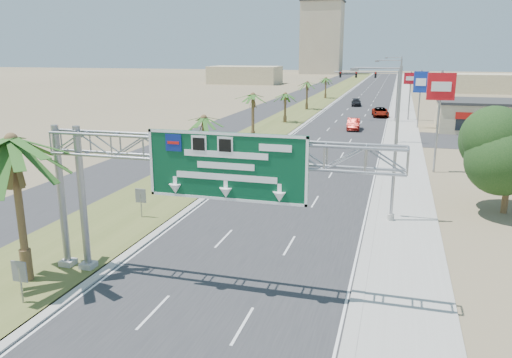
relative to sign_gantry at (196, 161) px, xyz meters
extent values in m
cube|color=#28282B|center=(1.06, 100.07, -6.05)|extent=(12.00, 300.00, 0.02)
cube|color=#9E9B93|center=(9.56, 100.07, -6.01)|extent=(4.00, 300.00, 0.10)
cube|color=#505A27|center=(-8.94, 100.07, -6.00)|extent=(7.00, 300.00, 0.12)
cube|color=#28282B|center=(-15.94, 100.07, -6.05)|extent=(8.00, 300.00, 0.02)
cylinder|color=gray|center=(-6.14, 0.07, -2.36)|extent=(0.36, 0.36, 7.40)
cylinder|color=gray|center=(-7.34, 0.07, -2.36)|extent=(0.36, 0.36, 7.40)
cube|color=#9E9B93|center=(-6.14, 0.07, -5.86)|extent=(0.70, 0.70, 0.40)
cube|color=#9E9B93|center=(-7.34, 0.07, -5.86)|extent=(0.70, 0.70, 0.40)
cube|color=#074326|center=(1.56, -0.41, -0.06)|extent=(7.20, 0.12, 3.00)
cube|color=navy|center=(-0.84, -0.49, 0.89)|extent=(0.75, 0.03, 0.75)
cone|color=white|center=(1.56, -0.49, -1.21)|extent=(0.56, 0.56, 0.45)
cylinder|color=brown|center=(-8.14, -1.93, -2.56)|extent=(0.36, 0.36, 7.00)
cylinder|color=brown|center=(-8.14, -1.93, -5.22)|extent=(0.54, 0.54, 1.68)
cylinder|color=brown|center=(-8.44, 22.07, -3.56)|extent=(0.36, 0.36, 5.00)
cylinder|color=brown|center=(-8.44, 22.07, -5.46)|extent=(0.54, 0.54, 1.20)
cylinder|color=brown|center=(-8.44, 38.07, -3.16)|extent=(0.36, 0.36, 5.80)
cylinder|color=brown|center=(-8.44, 38.07, -5.36)|extent=(0.54, 0.54, 1.39)
cylinder|color=brown|center=(-8.44, 56.07, -3.81)|extent=(0.36, 0.36, 4.50)
cylinder|color=brown|center=(-8.44, 56.07, -5.52)|extent=(0.54, 0.54, 1.08)
cylinder|color=brown|center=(-8.44, 75.07, -3.46)|extent=(0.36, 0.36, 5.20)
cylinder|color=brown|center=(-8.44, 75.07, -5.43)|extent=(0.54, 0.54, 1.25)
cylinder|color=brown|center=(-8.44, 100.07, -3.66)|extent=(0.36, 0.36, 4.80)
cylinder|color=brown|center=(-8.44, 100.07, -5.48)|extent=(0.54, 0.54, 1.15)
cylinder|color=gray|center=(8.56, 12.07, -1.06)|extent=(0.20, 0.20, 10.00)
cylinder|color=gray|center=(7.16, 12.07, 3.79)|extent=(2.80, 0.12, 0.12)
cube|color=slate|center=(5.76, 12.07, 3.69)|extent=(0.50, 0.22, 0.18)
cylinder|color=#9E9B93|center=(8.56, 12.07, -5.81)|extent=(0.44, 0.44, 0.50)
cylinder|color=gray|center=(8.56, 42.07, -1.06)|extent=(0.20, 0.20, 10.00)
cylinder|color=gray|center=(7.16, 42.07, 3.79)|extent=(2.80, 0.12, 0.12)
cube|color=slate|center=(5.76, 42.07, 3.69)|extent=(0.50, 0.22, 0.18)
cylinder|color=#9E9B93|center=(8.56, 42.07, -5.81)|extent=(0.44, 0.44, 0.50)
cylinder|color=gray|center=(8.56, 78.07, -1.06)|extent=(0.20, 0.20, 10.00)
cylinder|color=gray|center=(7.16, 78.07, 3.79)|extent=(2.80, 0.12, 0.12)
cube|color=slate|center=(5.76, 78.07, 3.69)|extent=(0.50, 0.22, 0.18)
cylinder|color=#9E9B93|center=(8.56, 78.07, -5.81)|extent=(0.44, 0.44, 0.50)
cylinder|color=gray|center=(8.26, 62.07, -2.06)|extent=(0.28, 0.28, 8.00)
cylinder|color=gray|center=(3.26, 62.07, 1.64)|extent=(10.00, 0.18, 0.18)
cube|color=black|center=(4.76, 61.87, 1.24)|extent=(0.32, 0.18, 0.95)
cube|color=black|center=(1.76, 61.87, 1.24)|extent=(0.32, 0.18, 0.95)
cube|color=black|center=(-0.74, 61.87, 1.24)|extent=(0.32, 0.18, 0.95)
sphere|color=red|center=(4.76, 61.75, 1.54)|extent=(0.22, 0.22, 0.22)
imported|color=black|center=(8.26, 62.07, 0.94)|extent=(0.16, 0.16, 0.60)
cylinder|color=#9E9B93|center=(8.26, 62.07, -5.76)|extent=(0.56, 0.56, 0.60)
cube|color=tan|center=(23.06, 56.07, -4.06)|extent=(18.00, 10.00, 4.00)
cylinder|color=brown|center=(16.06, 16.07, -4.11)|extent=(0.44, 0.44, 3.90)
sphere|color=black|center=(16.06, 16.07, -1.51)|extent=(4.50, 4.50, 4.50)
cylinder|color=gray|center=(-6.74, -3.93, -5.16)|extent=(0.08, 0.08, 1.80)
cube|color=slate|center=(-6.74, -3.93, -4.46)|extent=(0.75, 0.06, 0.95)
cylinder|color=gray|center=(-7.44, 8.07, -5.16)|extent=(0.08, 0.08, 1.80)
cube|color=slate|center=(-7.44, 8.07, -4.46)|extent=(0.75, 0.06, 0.95)
cube|color=tan|center=(-30.94, 240.07, 11.44)|extent=(20.00, 16.00, 35.00)
cube|color=tan|center=(-43.94, 150.07, -3.06)|extent=(24.00, 14.00, 6.00)
cube|color=tan|center=(31.06, 130.07, -3.56)|extent=(20.00, 12.00, 5.00)
imported|color=black|center=(-3.50, 31.73, -5.39)|extent=(1.92, 4.06, 1.34)
imported|color=#660D09|center=(2.56, 51.68, -5.24)|extent=(1.99, 5.06, 1.64)
imported|color=gray|center=(5.64, 67.98, -5.27)|extent=(3.25, 5.94, 1.58)
imported|color=black|center=(0.12, 84.76, -5.36)|extent=(2.41, 4.97, 1.39)
cylinder|color=gray|center=(12.10, 27.49, -1.44)|extent=(0.20, 0.20, 9.24)
cube|color=red|center=(12.10, 27.49, 1.78)|extent=(2.41, 0.43, 2.40)
cube|color=white|center=(12.10, 27.31, 1.78)|extent=(1.68, 0.13, 0.84)
cylinder|color=gray|center=(11.42, 55.94, -1.89)|extent=(0.20, 0.20, 8.34)
cube|color=navy|center=(11.42, 55.94, 0.58)|extent=(2.02, 0.56, 3.00)
cube|color=white|center=(11.42, 55.76, 0.58)|extent=(1.39, 0.23, 1.05)
cylinder|color=gray|center=(10.19, 64.57, -2.15)|extent=(0.20, 0.20, 7.82)
cube|color=red|center=(10.19, 64.57, 0.66)|extent=(2.21, 0.42, 1.80)
cube|color=white|center=(10.19, 64.39, 0.66)|extent=(1.54, 0.13, 0.63)
camera|label=1|loc=(8.56, -20.25, 4.75)|focal=35.00mm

